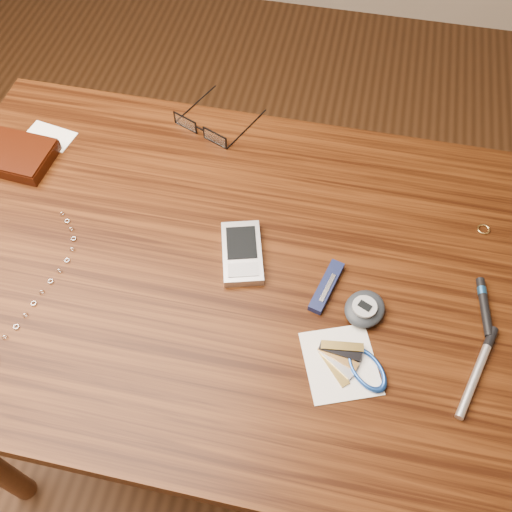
# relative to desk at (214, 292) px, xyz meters

# --- Properties ---
(ground) EXTENTS (3.80, 3.80, 0.00)m
(ground) POSITION_rel_desk_xyz_m (0.00, 0.00, -0.65)
(ground) COLOR #472814
(ground) RESTS_ON ground
(desk) EXTENTS (1.00, 0.70, 0.75)m
(desk) POSITION_rel_desk_xyz_m (0.00, 0.00, 0.00)
(desk) COLOR #381A09
(desk) RESTS_ON ground
(wallet_and_card) EXTENTS (0.14, 0.16, 0.03)m
(wallet_and_card) POSITION_rel_desk_xyz_m (-0.39, 0.14, 0.11)
(wallet_and_card) COLOR black
(wallet_and_card) RESTS_ON desk
(eyeglasses) EXTENTS (0.17, 0.17, 0.03)m
(eyeglasses) POSITION_rel_desk_xyz_m (-0.09, 0.28, 0.11)
(eyeglasses) COLOR black
(eyeglasses) RESTS_ON desk
(gold_ring) EXTENTS (0.02, 0.02, 0.00)m
(gold_ring) POSITION_rel_desk_xyz_m (0.43, 0.16, 0.10)
(gold_ring) COLOR tan
(gold_ring) RESTS_ON desk
(pda_phone) EXTENTS (0.09, 0.13, 0.02)m
(pda_phone) POSITION_rel_desk_xyz_m (0.05, 0.02, 0.11)
(pda_phone) COLOR #AFAEB2
(pda_phone) RESTS_ON desk
(pedometer) EXTENTS (0.08, 0.09, 0.03)m
(pedometer) POSITION_rel_desk_xyz_m (0.25, -0.04, 0.11)
(pedometer) COLOR #21252B
(pedometer) RESTS_ON desk
(notepad_keys) EXTENTS (0.15, 0.14, 0.01)m
(notepad_keys) POSITION_rel_desk_xyz_m (0.25, -0.13, 0.11)
(notepad_keys) COLOR silver
(notepad_keys) RESTS_ON desk
(pocket_knife) EXTENTS (0.04, 0.10, 0.01)m
(pocket_knife) POSITION_rel_desk_xyz_m (0.19, -0.01, 0.11)
(pocket_knife) COLOR #10193D
(pocket_knife) RESTS_ON desk
(silver_pen) EXTENTS (0.06, 0.15, 0.01)m
(silver_pen) POSITION_rel_desk_xyz_m (0.42, -0.09, 0.11)
(silver_pen) COLOR silver
(silver_pen) RESTS_ON desk
(black_blue_pen) EXTENTS (0.03, 0.10, 0.01)m
(black_blue_pen) POSITION_rel_desk_xyz_m (0.43, 0.01, 0.11)
(black_blue_pen) COLOR black
(black_blue_pen) RESTS_ON desk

